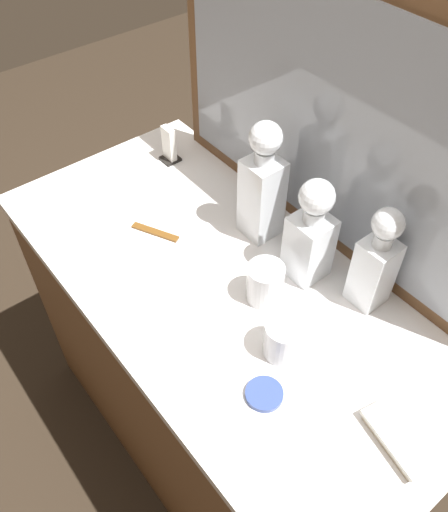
{
  "coord_description": "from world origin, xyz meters",
  "views": [
    {
      "loc": [
        0.64,
        -0.51,
        1.81
      ],
      "look_at": [
        0.0,
        0.0,
        0.94
      ],
      "focal_mm": 37.27,
      "sensor_mm": 36.0,
      "label": 1
    }
  ],
  "objects_px": {
    "crystal_decanter_center": "(310,239)",
    "tortoiseshell_comb": "(155,232)",
    "crystal_decanter_far_right": "(262,191)",
    "napkin_holder": "(169,147)",
    "crystal_tumbler_far_left": "(265,284)",
    "crystal_tumbler_far_right": "(284,340)",
    "silver_brush_far_right": "(397,439)",
    "porcelain_dish": "(264,394)",
    "crystal_decanter_left": "(375,266)"
  },
  "relations": [
    {
      "from": "crystal_tumbler_far_right",
      "to": "crystal_decanter_center",
      "type": "bearing_deg",
      "value": 124.16
    },
    {
      "from": "crystal_decanter_far_right",
      "to": "crystal_tumbler_far_right",
      "type": "xyz_separation_m",
      "value": [
        0.31,
        -0.2,
        -0.09
      ]
    },
    {
      "from": "crystal_tumbler_far_left",
      "to": "silver_brush_far_right",
      "type": "xyz_separation_m",
      "value": [
        0.41,
        -0.04,
        -0.03
      ]
    },
    {
      "from": "crystal_tumbler_far_right",
      "to": "napkin_holder",
      "type": "relative_size",
      "value": 0.81
    },
    {
      "from": "crystal_tumbler_far_left",
      "to": "silver_brush_far_right",
      "type": "relative_size",
      "value": 0.62
    },
    {
      "from": "crystal_decanter_far_right",
      "to": "crystal_tumbler_far_right",
      "type": "relative_size",
      "value": 3.59
    },
    {
      "from": "silver_brush_far_right",
      "to": "crystal_decanter_left",
      "type": "bearing_deg",
      "value": 140.59
    },
    {
      "from": "crystal_decanter_far_right",
      "to": "porcelain_dish",
      "type": "bearing_deg",
      "value": -40.05
    },
    {
      "from": "crystal_tumbler_far_right",
      "to": "napkin_holder",
      "type": "distance_m",
      "value": 0.72
    },
    {
      "from": "crystal_decanter_left",
      "to": "napkin_holder",
      "type": "relative_size",
      "value": 2.44
    },
    {
      "from": "crystal_decanter_center",
      "to": "napkin_holder",
      "type": "bearing_deg",
      "value": -179.78
    },
    {
      "from": "crystal_decanter_left",
      "to": "crystal_tumbler_far_left",
      "type": "height_order",
      "value": "crystal_decanter_left"
    },
    {
      "from": "crystal_tumbler_far_left",
      "to": "porcelain_dish",
      "type": "height_order",
      "value": "crystal_tumbler_far_left"
    },
    {
      "from": "crystal_decanter_far_right",
      "to": "porcelain_dish",
      "type": "xyz_separation_m",
      "value": [
        0.36,
        -0.3,
        -0.12
      ]
    },
    {
      "from": "crystal_decanter_center",
      "to": "crystal_tumbler_far_right",
      "type": "xyz_separation_m",
      "value": [
        0.13,
        -0.19,
        -0.07
      ]
    },
    {
      "from": "crystal_decanter_center",
      "to": "crystal_tumbler_far_left",
      "type": "height_order",
      "value": "crystal_decanter_center"
    },
    {
      "from": "crystal_decanter_left",
      "to": "silver_brush_far_right",
      "type": "bearing_deg",
      "value": -39.41
    },
    {
      "from": "porcelain_dish",
      "to": "tortoiseshell_comb",
      "type": "relative_size",
      "value": 0.6
    },
    {
      "from": "crystal_decanter_center",
      "to": "tortoiseshell_comb",
      "type": "bearing_deg",
      "value": -147.95
    },
    {
      "from": "crystal_decanter_left",
      "to": "tortoiseshell_comb",
      "type": "height_order",
      "value": "crystal_decanter_left"
    },
    {
      "from": "crystal_tumbler_far_right",
      "to": "napkin_holder",
      "type": "bearing_deg",
      "value": 164.57
    },
    {
      "from": "crystal_decanter_center",
      "to": "crystal_tumbler_far_right",
      "type": "bearing_deg",
      "value": -55.84
    },
    {
      "from": "porcelain_dish",
      "to": "silver_brush_far_right",
      "type": "bearing_deg",
      "value": 29.9
    },
    {
      "from": "crystal_decanter_far_right",
      "to": "napkin_holder",
      "type": "bearing_deg",
      "value": -178.45
    },
    {
      "from": "crystal_decanter_center",
      "to": "crystal_decanter_far_right",
      "type": "bearing_deg",
      "value": 177.26
    },
    {
      "from": "crystal_decanter_center",
      "to": "napkin_holder",
      "type": "xyz_separation_m",
      "value": [
        -0.56,
        -0.0,
        -0.06
      ]
    },
    {
      "from": "crystal_decanter_center",
      "to": "crystal_tumbler_far_left",
      "type": "distance_m",
      "value": 0.14
    },
    {
      "from": "silver_brush_far_right",
      "to": "tortoiseshell_comb",
      "type": "xyz_separation_m",
      "value": [
        -0.74,
        -0.04,
        -0.01
      ]
    },
    {
      "from": "crystal_decanter_left",
      "to": "crystal_tumbler_far_left",
      "type": "relative_size",
      "value": 2.76
    },
    {
      "from": "crystal_decanter_left",
      "to": "crystal_decanter_far_right",
      "type": "bearing_deg",
      "value": -172.28
    },
    {
      "from": "crystal_decanter_left",
      "to": "napkin_holder",
      "type": "height_order",
      "value": "crystal_decanter_left"
    },
    {
      "from": "silver_brush_far_right",
      "to": "napkin_holder",
      "type": "distance_m",
      "value": 0.99
    },
    {
      "from": "crystal_decanter_center",
      "to": "crystal_tumbler_far_right",
      "type": "relative_size",
      "value": 3.06
    },
    {
      "from": "crystal_decanter_far_right",
      "to": "crystal_tumbler_far_right",
      "type": "distance_m",
      "value": 0.38
    },
    {
      "from": "crystal_decanter_center",
      "to": "porcelain_dish",
      "type": "xyz_separation_m",
      "value": [
        0.19,
        -0.29,
        -0.1
      ]
    },
    {
      "from": "crystal_decanter_far_right",
      "to": "napkin_holder",
      "type": "xyz_separation_m",
      "value": [
        -0.39,
        -0.01,
        -0.08
      ]
    },
    {
      "from": "crystal_decanter_center",
      "to": "tortoiseshell_comb",
      "type": "relative_size",
      "value": 2.17
    },
    {
      "from": "crystal_decanter_far_right",
      "to": "crystal_tumbler_far_right",
      "type": "height_order",
      "value": "crystal_decanter_far_right"
    },
    {
      "from": "silver_brush_far_right",
      "to": "porcelain_dish",
      "type": "xyz_separation_m",
      "value": [
        -0.22,
        -0.13,
        -0.01
      ]
    },
    {
      "from": "porcelain_dish",
      "to": "napkin_holder",
      "type": "relative_size",
      "value": 0.69
    },
    {
      "from": "crystal_decanter_center",
      "to": "crystal_tumbler_far_left",
      "type": "xyz_separation_m",
      "value": [
        -0.0,
        -0.13,
        -0.07
      ]
    },
    {
      "from": "porcelain_dish",
      "to": "crystal_tumbler_far_right",
      "type": "bearing_deg",
      "value": 118.39
    },
    {
      "from": "crystal_decanter_center",
      "to": "silver_brush_far_right",
      "type": "xyz_separation_m",
      "value": [
        0.41,
        -0.17,
        -0.1
      ]
    },
    {
      "from": "silver_brush_far_right",
      "to": "tortoiseshell_comb",
      "type": "bearing_deg",
      "value": -176.67
    },
    {
      "from": "crystal_tumbler_far_left",
      "to": "porcelain_dish",
      "type": "distance_m",
      "value": 0.25
    },
    {
      "from": "crystal_tumbler_far_right",
      "to": "tortoiseshell_comb",
      "type": "xyz_separation_m",
      "value": [
        -0.46,
        -0.01,
        -0.04
      ]
    },
    {
      "from": "tortoiseshell_comb",
      "to": "crystal_tumbler_far_left",
      "type": "bearing_deg",
      "value": 13.62
    },
    {
      "from": "crystal_decanter_left",
      "to": "crystal_decanter_center",
      "type": "height_order",
      "value": "crystal_decanter_center"
    },
    {
      "from": "porcelain_dish",
      "to": "crystal_decanter_center",
      "type": "bearing_deg",
      "value": 122.28
    },
    {
      "from": "crystal_decanter_center",
      "to": "tortoiseshell_comb",
      "type": "distance_m",
      "value": 0.41
    }
  ]
}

